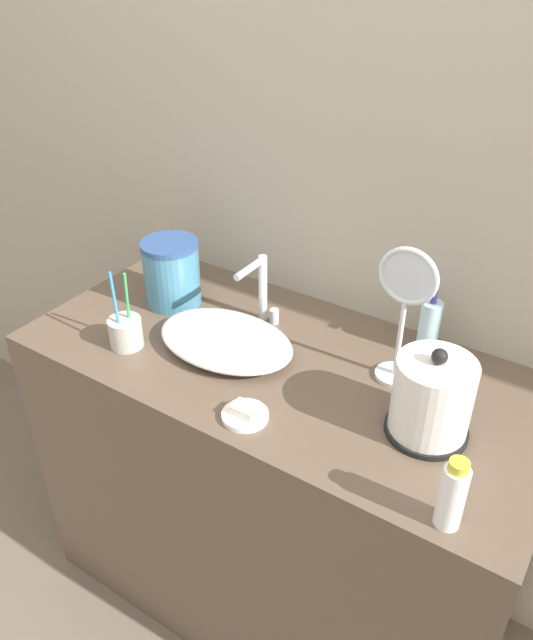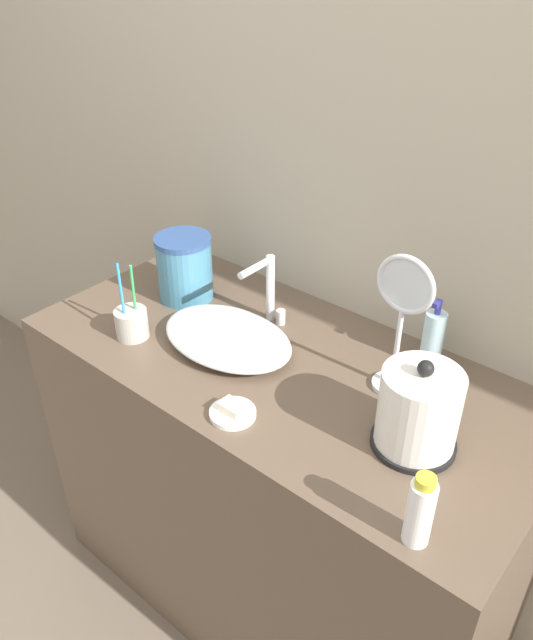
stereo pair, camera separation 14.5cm
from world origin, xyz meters
name	(u,v)px [view 1 (the left image)]	position (x,y,z in m)	size (l,w,h in m)	color
wall_back	(354,157)	(0.00, 0.61, 1.30)	(6.00, 0.04, 2.60)	#ADA38E
vanity_counter	(279,490)	(0.00, 0.30, 0.45)	(1.27, 0.59, 0.89)	brown
sink_basin	(226,340)	(-0.14, 0.26, 0.92)	(0.35, 0.24, 0.06)	white
faucet	(262,288)	(-0.13, 0.41, 0.99)	(0.06, 0.12, 0.18)	silver
electric_kettle	(431,401)	(0.38, 0.25, 0.98)	(0.17, 0.17, 0.21)	black
toothbrush_cup	(126,332)	(-0.35, 0.14, 0.93)	(0.08, 0.08, 0.20)	#B7B2A8
lotion_bottle	(429,327)	(0.27, 0.52, 0.96)	(0.05, 0.05, 0.17)	silver
shampoo_bottle	(452,495)	(0.49, 0.05, 0.96)	(0.05, 0.05, 0.15)	white
soap_dish	(245,414)	(0.04, 0.08, 0.90)	(0.10, 0.10, 0.03)	white
vanity_mirror	(404,305)	(0.25, 0.39, 1.09)	(0.13, 0.09, 0.33)	silver
water_pitcher	(172,273)	(-0.39, 0.37, 0.98)	(0.15, 0.15, 0.18)	teal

